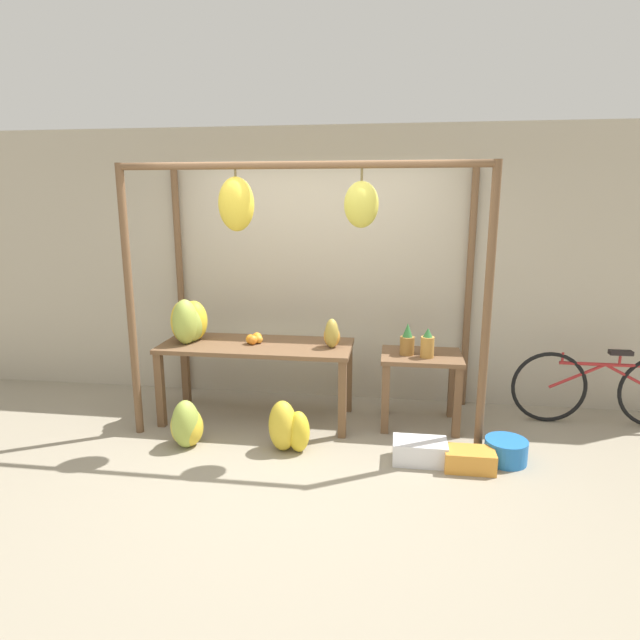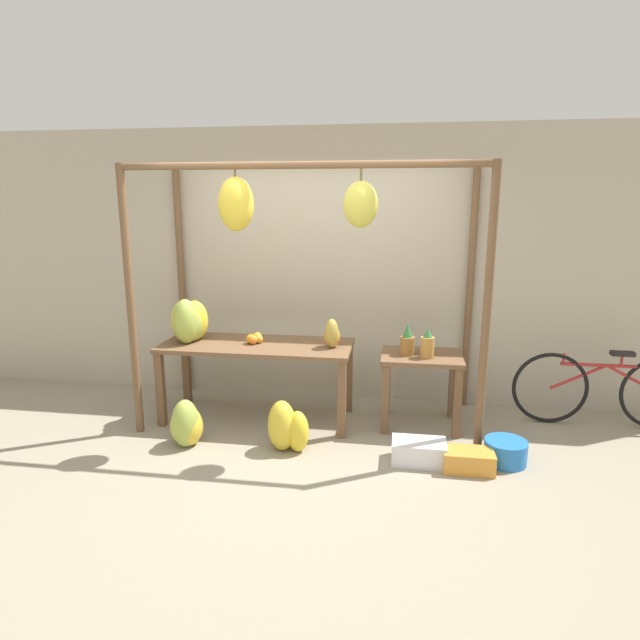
{
  "view_description": "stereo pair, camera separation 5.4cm",
  "coord_description": "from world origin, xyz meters",
  "views": [
    {
      "loc": [
        0.77,
        -3.98,
        2.09
      ],
      "look_at": [
        0.1,
        0.77,
        1.0
      ],
      "focal_mm": 30.0,
      "sensor_mm": 36.0,
      "label": 1
    },
    {
      "loc": [
        0.82,
        -3.97,
        2.09
      ],
      "look_at": [
        0.1,
        0.77,
        1.0
      ],
      "focal_mm": 30.0,
      "sensor_mm": 36.0,
      "label": 2
    }
  ],
  "objects": [
    {
      "name": "banana_pile_on_table",
      "position": [
        -1.17,
        0.76,
        0.94
      ],
      "size": [
        0.41,
        0.5,
        0.43
      ],
      "color": "#9EB247",
      "rests_on": "display_table_main"
    },
    {
      "name": "blue_bucket",
      "position": [
        1.71,
        0.18,
        0.1
      ],
      "size": [
        0.34,
        0.34,
        0.19
      ],
      "color": "blue",
      "rests_on": "ground_plane"
    },
    {
      "name": "fruit_crate_white",
      "position": [
        1.02,
        0.09,
        0.09
      ],
      "size": [
        0.43,
        0.27,
        0.18
      ],
      "color": "silver",
      "rests_on": "ground_plane"
    },
    {
      "name": "parked_bicycle",
      "position": [
        2.73,
        1.08,
        0.36
      ],
      "size": [
        1.65,
        0.08,
        0.73
      ],
      "color": "black",
      "rests_on": "ground_plane"
    },
    {
      "name": "display_table_main",
      "position": [
        -0.51,
        0.77,
        0.65
      ],
      "size": [
        1.8,
        0.72,
        0.75
      ],
      "color": "brown",
      "rests_on": "ground_plane"
    },
    {
      "name": "display_table_side",
      "position": [
        1.04,
        0.84,
        0.52
      ],
      "size": [
        0.73,
        0.57,
        0.69
      ],
      "color": "brown",
      "rests_on": "ground_plane"
    },
    {
      "name": "papaya_pile",
      "position": [
        0.21,
        0.74,
        0.87
      ],
      "size": [
        0.22,
        0.22,
        0.27
      ],
      "color": "gold",
      "rests_on": "display_table_main"
    },
    {
      "name": "stall_awning",
      "position": [
        -0.05,
        0.53,
        1.73
      ],
      "size": [
        3.08,
        1.28,
        2.38
      ],
      "color": "brown",
      "rests_on": "ground_plane"
    },
    {
      "name": "ground_plane",
      "position": [
        0.0,
        0.0,
        0.0
      ],
      "size": [
        20.0,
        20.0,
        0.0
      ],
      "primitive_type": "plane",
      "color": "gray"
    },
    {
      "name": "banana_pile_ground_left",
      "position": [
        -0.97,
        0.11,
        0.18
      ],
      "size": [
        0.35,
        0.37,
        0.42
      ],
      "color": "gold",
      "rests_on": "ground_plane"
    },
    {
      "name": "pineapple_cluster",
      "position": [
        0.98,
        0.79,
        0.81
      ],
      "size": [
        0.31,
        0.19,
        0.3
      ],
      "color": "olive",
      "rests_on": "display_table_side"
    },
    {
      "name": "banana_pile_ground_right",
      "position": [
        -0.08,
        0.13,
        0.21
      ],
      "size": [
        0.44,
        0.35,
        0.44
      ],
      "color": "yellow",
      "rests_on": "ground_plane"
    },
    {
      "name": "orange_pile",
      "position": [
        -0.53,
        0.78,
        0.8
      ],
      "size": [
        0.15,
        0.19,
        0.09
      ],
      "color": "orange",
      "rests_on": "display_table_main"
    },
    {
      "name": "shop_wall_back",
      "position": [
        0.0,
        1.51,
        1.4
      ],
      "size": [
        8.0,
        0.08,
        2.8
      ],
      "color": "#B2A893",
      "rests_on": "ground_plane"
    },
    {
      "name": "fruit_crate_purple",
      "position": [
        1.4,
        0.01,
        0.08
      ],
      "size": [
        0.39,
        0.24,
        0.16
      ],
      "color": "orange",
      "rests_on": "ground_plane"
    }
  ]
}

